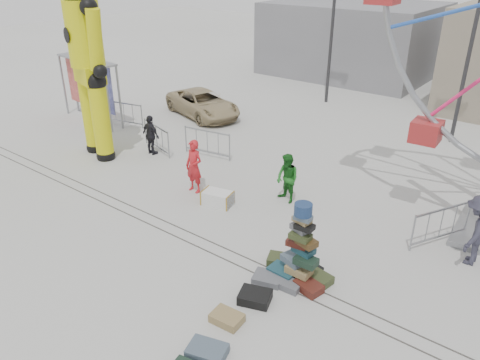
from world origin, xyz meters
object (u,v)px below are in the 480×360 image
Objects in this scene: suitcase_tower at (300,259)px; parked_suv at (203,104)px; barricade_dummy_c at (207,143)px; lamp_post_left at (335,14)px; barricade_wheel_front at (441,225)px; lamp_post_right at (476,32)px; steamer_trunk at (217,198)px; pedestrian_red at (194,166)px; pedestrian_black at (151,135)px; barricade_dummy_b at (157,138)px; crash_test_dummy at (88,60)px; pedestrian_green at (287,179)px; pedestrian_grey at (476,230)px; banner_scaffold at (88,75)px; barricade_dummy_a at (124,114)px.

parked_suv is at bearing 147.72° from suitcase_tower.
suitcase_tower reaches higher than barricade_dummy_c.
lamp_post_left reaches higher than barricade_wheel_front.
steamer_trunk is at bearing -113.30° from lamp_post_right.
pedestrian_red is (-5.61, -9.98, -3.58)m from lamp_post_right.
barricade_dummy_c is 1.11× the size of pedestrian_red.
pedestrian_black is at bearing -136.58° from lamp_post_right.
pedestrian_black is at bearing -58.37° from barricade_dummy_b.
crash_test_dummy is 5.82m from pedestrian_red.
pedestrian_green is (-4.61, -0.55, 0.26)m from barricade_wheel_front.
barricade_wheel_front is at bearing -172.45° from pedestrian_black.
barricade_dummy_b is 1.00× the size of barricade_dummy_c.
pedestrian_red is at bearing -78.10° from pedestrian_grey.
parked_suv reaches higher than steamer_trunk.
crash_test_dummy is at bearing -81.81° from pedestrian_grey.
suitcase_tower is 14.77m from banner_scaffold.
barricade_dummy_a is 14.57m from barricade_wheel_front.
barricade_wheel_front is (11.05, 0.12, 0.00)m from barricade_dummy_b.
barricade_wheel_front is at bearing 23.45° from crash_test_dummy.
pedestrian_black is at bearing -87.28° from pedestrian_grey.
suitcase_tower is at bearing 4.48° from crash_test_dummy.
pedestrian_green reaches higher than pedestrian_black.
banner_scaffold is at bearing -175.92° from barricade_dummy_a.
lamp_post_right is at bearing 16.96° from barricade_dummy_a.
steamer_trunk is 8.90m from barricade_dummy_a.
lamp_post_right is 4.96× the size of pedestrian_green.
lamp_post_right is at bearing 94.02° from suitcase_tower.
steamer_trunk is at bearing 166.39° from pedestrian_black.
parked_suv is at bearing 105.83° from crash_test_dummy.
crash_test_dummy is at bearing -153.91° from barricade_dummy_c.
barricade_wheel_front is (12.53, 1.78, -3.16)m from crash_test_dummy.
pedestrian_red is (-5.25, 1.95, 0.31)m from suitcase_tower.
lamp_post_left reaches higher than pedestrian_black.
lamp_post_left is 12.58m from pedestrian_red.
suitcase_tower reaches higher than pedestrian_green.
lamp_post_left reaches higher than steamer_trunk.
barricade_wheel_front is at bearing -16.43° from barricade_dummy_a.
barricade_dummy_c is 9.08m from barricade_wheel_front.
pedestrian_grey is at bearing -15.61° from barricade_dummy_c.
crash_test_dummy is 13.04m from barricade_wheel_front.
lamp_post_left is at bearing -16.08° from parked_suv.
barricade_dummy_a is 1.05× the size of pedestrian_grey.
suitcase_tower is 10.98m from crash_test_dummy.
lamp_post_right is 4.42× the size of pedestrian_red.
lamp_post_right reaches higher than parked_suv.
lamp_post_left reaches higher than barricade_dummy_c.
lamp_post_right is 11.93m from steamer_trunk.
banner_scaffold is at bearing 168.31° from suitcase_tower.
suitcase_tower is 1.07× the size of barricade_dummy_a.
barricade_dummy_a is (-12.34, 4.89, -0.05)m from suitcase_tower.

